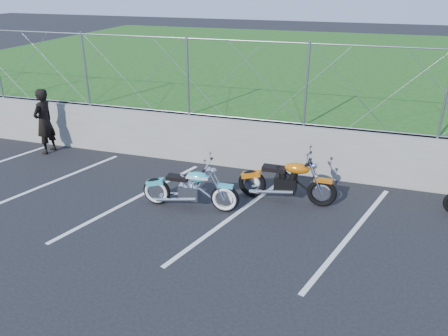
% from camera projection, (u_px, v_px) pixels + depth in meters
% --- Properties ---
extents(ground, '(90.00, 90.00, 0.00)m').
position_uv_depth(ground, '(221.00, 240.00, 8.39)').
color(ground, black).
rests_on(ground, ground).
extents(retaining_wall, '(30.00, 0.22, 1.30)m').
position_uv_depth(retaining_wall, '(263.00, 146.00, 11.18)').
color(retaining_wall, slate).
rests_on(retaining_wall, ground).
extents(grass_field, '(30.00, 20.00, 1.30)m').
position_uv_depth(grass_field, '(312.00, 72.00, 19.90)').
color(grass_field, '#1C4A13').
rests_on(grass_field, ground).
extents(chain_link_fence, '(28.00, 0.03, 2.00)m').
position_uv_depth(chain_link_fence, '(265.00, 82.00, 10.51)').
color(chain_link_fence, gray).
rests_on(chain_link_fence, retaining_wall).
extents(parking_lines, '(18.29, 4.31, 0.01)m').
position_uv_depth(parking_lines, '(291.00, 224.00, 8.93)').
color(parking_lines, silver).
rests_on(parking_lines, ground).
extents(cruiser_turquoise, '(2.16, 0.68, 1.07)m').
position_uv_depth(cruiser_turquoise, '(191.00, 190.00, 9.38)').
color(cruiser_turquoise, black).
rests_on(cruiser_turquoise, ground).
extents(naked_orange, '(2.21, 0.75, 1.10)m').
position_uv_depth(naked_orange, '(288.00, 182.00, 9.63)').
color(naked_orange, black).
rests_on(naked_orange, ground).
extents(person_standing, '(0.46, 0.68, 1.84)m').
position_uv_depth(person_standing, '(44.00, 121.00, 12.19)').
color(person_standing, black).
rests_on(person_standing, ground).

